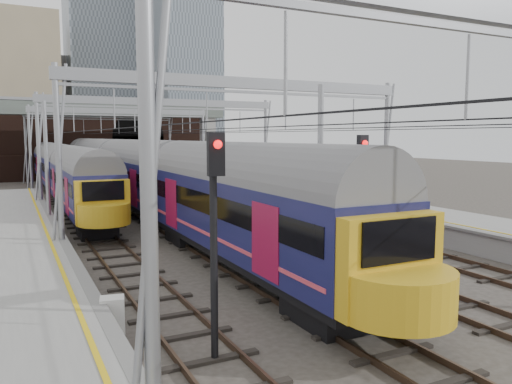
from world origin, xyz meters
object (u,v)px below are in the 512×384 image
signal_near_left (215,221)px  relay_cabinet (113,320)px  train_main (116,168)px  train_second (52,164)px  signal_near_centre (359,195)px

signal_near_left → relay_cabinet: bearing=138.0°
relay_cabinet → signal_near_left: bearing=-36.5°
train_main → relay_cabinet: bearing=-101.0°
train_second → signal_near_left: 44.38m
train_main → relay_cabinet: 30.52m
train_main → train_second: (-4.00, 12.34, -0.17)m
signal_near_left → signal_near_centre: 6.73m
train_main → relay_cabinet: (-5.80, -29.90, -1.97)m
signal_near_centre → relay_cabinet: signal_near_centre is taller
train_second → relay_cabinet: size_ratio=51.40×
relay_cabinet → train_main: bearing=90.4°
relay_cabinet → train_second: bearing=98.9°
train_main → train_second: 12.98m
train_second → signal_near_left: bearing=-89.8°
train_second → signal_near_centre: signal_near_centre is taller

